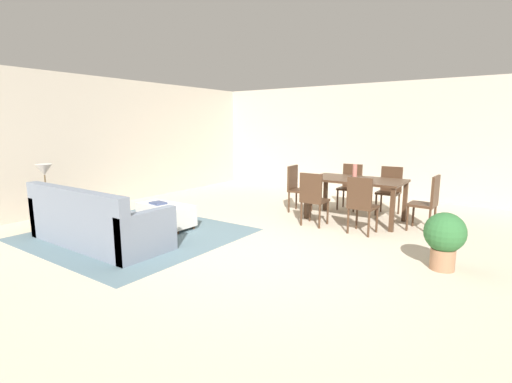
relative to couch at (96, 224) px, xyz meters
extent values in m
plane|color=beige|center=(2.14, 1.16, -0.29)|extent=(10.80, 10.80, 0.00)
cube|color=#BCB2A0|center=(2.14, 6.16, 1.06)|extent=(9.00, 0.12, 2.70)
cube|color=#BCB2A0|center=(-2.36, 1.66, 1.06)|extent=(0.12, 11.00, 2.70)
cube|color=slate|center=(0.07, 0.62, -0.28)|extent=(3.00, 2.80, 0.01)
cube|color=slate|center=(0.00, 0.05, -0.08)|extent=(2.29, 0.89, 0.42)
cube|color=slate|center=(0.00, -0.32, 0.35)|extent=(2.29, 0.16, 0.44)
cube|color=slate|center=(-1.08, 0.05, 0.02)|extent=(0.14, 0.89, 0.62)
cube|color=slate|center=(1.08, 0.05, 0.02)|extent=(0.14, 0.89, 0.62)
cube|color=beige|center=(-0.45, -0.06, 0.31)|extent=(0.36, 0.10, 0.36)
cube|color=beige|center=(0.45, -0.05, 0.32)|extent=(0.38, 0.12, 0.38)
cube|color=silver|center=(0.14, 1.19, -0.06)|extent=(1.01, 0.46, 0.34)
cylinder|color=#422B1C|center=(-0.31, 1.36, -0.26)|extent=(0.05, 0.05, 0.06)
cylinder|color=#422B1C|center=(0.60, 1.36, -0.26)|extent=(0.05, 0.05, 0.06)
cylinder|color=#422B1C|center=(-0.31, 1.01, -0.26)|extent=(0.05, 0.05, 0.06)
cylinder|color=#422B1C|center=(0.60, 1.01, -0.26)|extent=(0.05, 0.05, 0.06)
cube|color=brown|center=(-1.45, 0.03, 0.25)|extent=(0.40, 0.40, 0.03)
cylinder|color=brown|center=(-1.62, 0.20, -0.03)|extent=(0.04, 0.04, 0.52)
cylinder|color=brown|center=(-1.28, 0.20, -0.03)|extent=(0.04, 0.04, 0.52)
cylinder|color=brown|center=(-1.62, -0.14, -0.03)|extent=(0.04, 0.04, 0.52)
cylinder|color=brown|center=(-1.28, -0.14, -0.03)|extent=(0.04, 0.04, 0.52)
cylinder|color=brown|center=(-1.45, 0.03, 0.28)|extent=(0.16, 0.16, 0.02)
cylinder|color=brown|center=(-1.45, 0.03, 0.45)|extent=(0.02, 0.02, 0.32)
cone|color=silver|center=(-1.45, 0.03, 0.70)|extent=(0.26, 0.26, 0.18)
cube|color=#422B1C|center=(2.58, 3.51, 0.45)|extent=(1.66, 0.93, 0.04)
cube|color=#422B1C|center=(1.81, 3.91, 0.07)|extent=(0.07, 0.07, 0.72)
cube|color=#422B1C|center=(3.35, 3.91, 0.07)|extent=(0.07, 0.07, 0.72)
cube|color=#422B1C|center=(1.81, 3.10, 0.07)|extent=(0.07, 0.07, 0.72)
cube|color=#422B1C|center=(3.35, 3.10, 0.07)|extent=(0.07, 0.07, 0.72)
cube|color=#422B1C|center=(2.13, 2.78, 0.14)|extent=(0.41, 0.41, 0.04)
cube|color=#422B1C|center=(2.13, 2.60, 0.40)|extent=(0.40, 0.05, 0.47)
cylinder|color=#422B1C|center=(1.95, 2.94, -0.08)|extent=(0.04, 0.04, 0.41)
cylinder|color=#422B1C|center=(2.29, 2.95, -0.08)|extent=(0.04, 0.04, 0.41)
cylinder|color=#422B1C|center=(1.96, 2.60, -0.08)|extent=(0.04, 0.04, 0.41)
cylinder|color=#422B1C|center=(2.30, 2.61, -0.08)|extent=(0.04, 0.04, 0.41)
cube|color=#422B1C|center=(2.98, 2.77, 0.14)|extent=(0.42, 0.42, 0.04)
cube|color=#422B1C|center=(2.97, 2.59, 0.40)|extent=(0.40, 0.06, 0.47)
cylinder|color=#422B1C|center=(2.82, 2.95, -0.08)|extent=(0.04, 0.04, 0.41)
cylinder|color=#422B1C|center=(3.16, 2.93, -0.08)|extent=(0.04, 0.04, 0.41)
cylinder|color=#422B1C|center=(2.80, 2.61, -0.08)|extent=(0.04, 0.04, 0.41)
cylinder|color=#422B1C|center=(3.14, 2.59, -0.08)|extent=(0.04, 0.04, 0.41)
cube|color=#422B1C|center=(2.16, 4.28, 0.14)|extent=(0.41, 0.41, 0.04)
cube|color=#422B1C|center=(2.15, 4.46, 0.40)|extent=(0.40, 0.05, 0.47)
cylinder|color=#422B1C|center=(2.33, 4.11, -0.08)|extent=(0.04, 0.04, 0.41)
cylinder|color=#422B1C|center=(1.99, 4.10, -0.08)|extent=(0.04, 0.04, 0.41)
cylinder|color=#422B1C|center=(2.32, 4.45, -0.08)|extent=(0.04, 0.04, 0.41)
cylinder|color=#422B1C|center=(1.98, 4.44, -0.08)|extent=(0.04, 0.04, 0.41)
cube|color=#422B1C|center=(2.95, 4.25, 0.14)|extent=(0.41, 0.41, 0.04)
cube|color=#422B1C|center=(2.95, 4.43, 0.40)|extent=(0.40, 0.05, 0.47)
cylinder|color=#422B1C|center=(3.12, 4.08, -0.08)|extent=(0.04, 0.04, 0.41)
cylinder|color=#422B1C|center=(2.78, 4.08, -0.08)|extent=(0.04, 0.04, 0.41)
cylinder|color=#422B1C|center=(3.12, 4.42, -0.08)|extent=(0.04, 0.04, 0.41)
cylinder|color=#422B1C|center=(2.78, 4.42, -0.08)|extent=(0.04, 0.04, 0.41)
cube|color=#422B1C|center=(3.72, 3.47, 0.14)|extent=(0.42, 0.42, 0.04)
cube|color=#422B1C|center=(3.90, 3.46, 0.40)|extent=(0.06, 0.40, 0.47)
cylinder|color=#422B1C|center=(3.54, 3.31, -0.08)|extent=(0.04, 0.04, 0.41)
cylinder|color=#422B1C|center=(3.55, 3.65, -0.08)|extent=(0.04, 0.04, 0.41)
cylinder|color=#422B1C|center=(3.88, 3.29, -0.08)|extent=(0.04, 0.04, 0.41)
cylinder|color=#422B1C|center=(3.89, 3.63, -0.08)|extent=(0.04, 0.04, 0.41)
cube|color=#422B1C|center=(1.45, 3.51, 0.14)|extent=(0.42, 0.42, 0.04)
cube|color=#422B1C|center=(1.28, 3.50, 0.40)|extent=(0.06, 0.40, 0.47)
cylinder|color=#422B1C|center=(1.61, 3.69, -0.08)|extent=(0.04, 0.04, 0.41)
cylinder|color=#422B1C|center=(1.63, 3.35, -0.08)|extent=(0.04, 0.04, 0.41)
cylinder|color=#422B1C|center=(1.27, 3.67, -0.08)|extent=(0.04, 0.04, 0.41)
cylinder|color=#422B1C|center=(1.30, 3.33, -0.08)|extent=(0.04, 0.04, 0.41)
cylinder|color=#B26659|center=(2.54, 3.50, 0.60)|extent=(0.08, 0.08, 0.26)
cube|color=#3F4C72|center=(0.04, 1.11, 0.13)|extent=(0.28, 0.23, 0.03)
cylinder|color=#996B4C|center=(4.30, 1.81, -0.16)|extent=(0.28, 0.28, 0.26)
sphere|color=#2D6633|center=(4.30, 1.81, 0.17)|extent=(0.48, 0.48, 0.48)
camera|label=1|loc=(4.91, -2.97, 1.42)|focal=26.20mm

